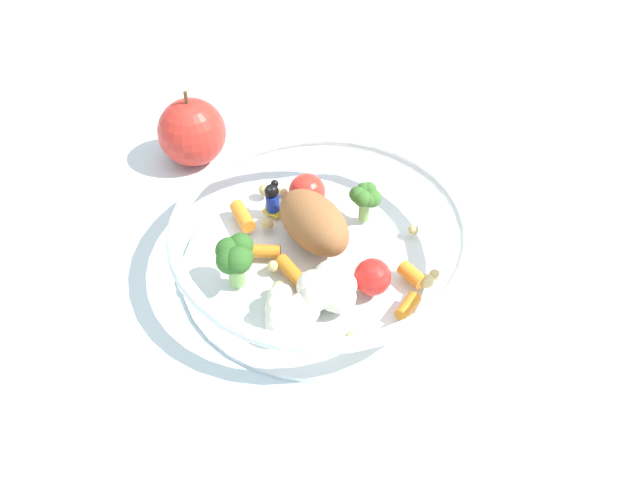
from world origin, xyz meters
The scene contains 3 objects.
ground_plane centered at (0.00, 0.00, 0.00)m, with size 2.40×2.40×0.00m, color silver.
food_container centered at (0.00, -0.01, 0.03)m, with size 0.25×0.25×0.06m.
loose_apple centered at (0.16, 0.09, 0.03)m, with size 0.07×0.07×0.08m.
Camera 1 is at (-0.37, 0.05, 0.40)m, focal length 35.90 mm.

